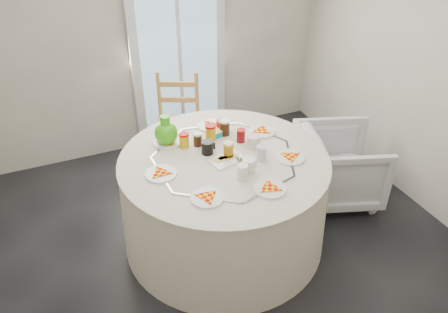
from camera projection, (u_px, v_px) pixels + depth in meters
name	position (u px, v px, depth m)	size (l,w,h in m)	color
floor	(217.00, 266.00, 3.39)	(4.00, 4.00, 0.00)	black
wall_back	(136.00, 28.00, 4.22)	(4.00, 0.02, 2.60)	#BCB5A3
glass_door	(178.00, 49.00, 4.45)	(1.00, 0.08, 2.10)	silver
table	(224.00, 201.00, 3.47)	(1.63, 1.63, 0.82)	beige
wooden_chair	(178.00, 126.00, 4.29)	(0.44, 0.41, 0.98)	tan
armchair	(339.00, 161.00, 3.93)	(0.72, 0.67, 0.74)	silver
place_settings	(224.00, 160.00, 3.25)	(1.21, 1.21, 0.02)	white
jar_cluster	(212.00, 141.00, 3.39)	(0.50, 0.25, 0.14)	#965716
butter_tub	(218.00, 135.00, 3.53)	(0.14, 0.10, 0.05)	#02A8B3
green_pitcher	(166.00, 134.00, 3.37)	(0.18, 0.18, 0.23)	#3DB213
cheese_platter	(227.00, 162.00, 3.22)	(0.25, 0.16, 0.03)	white
mugs_glasses	(236.00, 153.00, 3.25)	(0.68, 0.68, 0.12)	#999999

